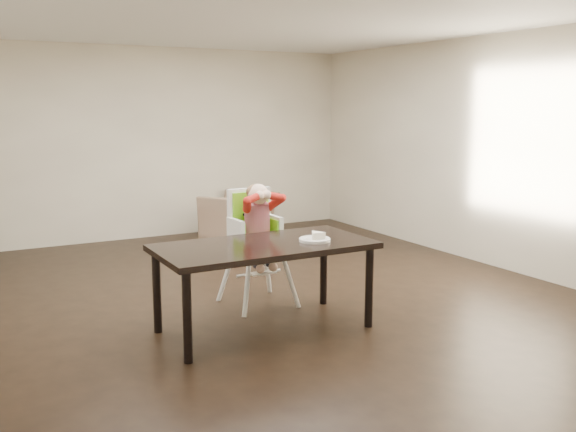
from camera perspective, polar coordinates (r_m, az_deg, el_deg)
name	(u,v)px	position (r m, az deg, el deg)	size (l,w,h in m)	color
ground	(263,299)	(6.39, -2.22, -7.38)	(7.00, 7.00, 0.00)	black
room_walls	(262,109)	(6.10, -2.33, 9.50)	(6.02, 7.02, 2.71)	#BFB59F
dining_table	(264,253)	(5.38, -2.14, -3.28)	(1.80, 0.90, 0.75)	black
high_chair	(256,219)	(6.07, -2.86, -0.31)	(0.50, 0.50, 1.17)	white
plate	(315,238)	(5.45, 2.46, -1.97)	(0.36, 0.36, 0.08)	white
armchair	(240,208)	(9.19, -4.32, 0.68)	(0.98, 0.64, 0.86)	#95785E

